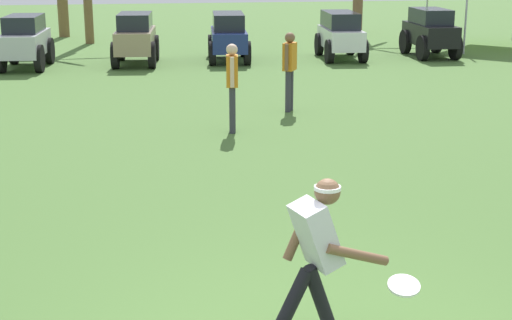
{
  "coord_description": "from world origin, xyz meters",
  "views": [
    {
      "loc": [
        -1.34,
        -5.44,
        3.2
      ],
      "look_at": [
        -0.01,
        2.83,
        0.9
      ],
      "focal_mm": 55.0,
      "sensor_mm": 36.0,
      "label": 1
    }
  ],
  "objects_px": {
    "parked_car_slot_d": "(135,37)",
    "teammate_midfield": "(290,64)",
    "parked_car_slot_g": "(430,31)",
    "frisbee_thrower": "(315,255)",
    "frisbee_in_flight": "(404,286)",
    "parked_car_slot_e": "(228,35)",
    "teammate_near_sideline": "(232,79)",
    "parked_car_slot_c": "(25,40)",
    "parked_car_slot_f": "(340,34)"
  },
  "relations": [
    {
      "from": "parked_car_slot_e",
      "to": "parked_car_slot_g",
      "type": "relative_size",
      "value": 1.04
    },
    {
      "from": "frisbee_thrower",
      "to": "parked_car_slot_d",
      "type": "distance_m",
      "value": 16.3
    },
    {
      "from": "frisbee_thrower",
      "to": "teammate_midfield",
      "type": "height_order",
      "value": "teammate_midfield"
    },
    {
      "from": "parked_car_slot_d",
      "to": "parked_car_slot_f",
      "type": "height_order",
      "value": "parked_car_slot_d"
    },
    {
      "from": "teammate_near_sideline",
      "to": "parked_car_slot_f",
      "type": "relative_size",
      "value": 0.64
    },
    {
      "from": "parked_car_slot_f",
      "to": "parked_car_slot_g",
      "type": "xyz_separation_m",
      "value": [
        2.73,
        0.02,
        0.02
      ]
    },
    {
      "from": "frisbee_thrower",
      "to": "frisbee_in_flight",
      "type": "bearing_deg",
      "value": 0.13
    },
    {
      "from": "teammate_near_sideline",
      "to": "parked_car_slot_g",
      "type": "xyz_separation_m",
      "value": [
        7.04,
        8.73,
        -0.2
      ]
    },
    {
      "from": "parked_car_slot_d",
      "to": "teammate_midfield",
      "type": "bearing_deg",
      "value": -67.09
    },
    {
      "from": "frisbee_in_flight",
      "to": "teammate_near_sideline",
      "type": "distance_m",
      "value": 7.73
    },
    {
      "from": "frisbee_in_flight",
      "to": "teammate_near_sideline",
      "type": "height_order",
      "value": "teammate_near_sideline"
    },
    {
      "from": "frisbee_in_flight",
      "to": "parked_car_slot_c",
      "type": "height_order",
      "value": "parked_car_slot_c"
    },
    {
      "from": "parked_car_slot_d",
      "to": "parked_car_slot_g",
      "type": "height_order",
      "value": "same"
    },
    {
      "from": "parked_car_slot_d",
      "to": "teammate_near_sideline",
      "type": "bearing_deg",
      "value": -79.57
    },
    {
      "from": "frisbee_thrower",
      "to": "teammate_near_sideline",
      "type": "bearing_deg",
      "value": 87.49
    },
    {
      "from": "teammate_near_sideline",
      "to": "frisbee_thrower",
      "type": "bearing_deg",
      "value": -92.51
    },
    {
      "from": "frisbee_in_flight",
      "to": "teammate_midfield",
      "type": "xyz_separation_m",
      "value": [
        0.93,
        9.33,
        0.46
      ]
    },
    {
      "from": "teammate_near_sideline",
      "to": "parked_car_slot_e",
      "type": "relative_size",
      "value": 0.63
    },
    {
      "from": "teammate_midfield",
      "to": "parked_car_slot_c",
      "type": "distance_m",
      "value": 8.88
    },
    {
      "from": "teammate_midfield",
      "to": "parked_car_slot_g",
      "type": "distance_m",
      "value": 9.1
    },
    {
      "from": "frisbee_in_flight",
      "to": "teammate_near_sideline",
      "type": "bearing_deg",
      "value": 93.14
    },
    {
      "from": "teammate_near_sideline",
      "to": "parked_car_slot_c",
      "type": "bearing_deg",
      "value": 118.43
    },
    {
      "from": "parked_car_slot_d",
      "to": "frisbee_thrower",
      "type": "bearing_deg",
      "value": -85.66
    },
    {
      "from": "teammate_midfield",
      "to": "parked_car_slot_d",
      "type": "distance_m",
      "value": 7.51
    },
    {
      "from": "frisbee_thrower",
      "to": "parked_car_slot_e",
      "type": "bearing_deg",
      "value": 85.2
    },
    {
      "from": "frisbee_in_flight",
      "to": "parked_car_slot_c",
      "type": "bearing_deg",
      "value": 107.07
    },
    {
      "from": "teammate_near_sideline",
      "to": "parked_car_slot_e",
      "type": "xyz_separation_m",
      "value": [
        1.05,
        8.82,
        -0.22
      ]
    },
    {
      "from": "teammate_midfield",
      "to": "parked_car_slot_e",
      "type": "distance_m",
      "value": 7.21
    },
    {
      "from": "parked_car_slot_f",
      "to": "teammate_near_sideline",
      "type": "bearing_deg",
      "value": -116.28
    },
    {
      "from": "parked_car_slot_g",
      "to": "frisbee_thrower",
      "type": "bearing_deg",
      "value": -114.16
    },
    {
      "from": "frisbee_in_flight",
      "to": "teammate_near_sideline",
      "type": "xyz_separation_m",
      "value": [
        -0.42,
        7.71,
        0.46
      ]
    },
    {
      "from": "frisbee_thrower",
      "to": "teammate_near_sideline",
      "type": "height_order",
      "value": "teammate_near_sideline"
    },
    {
      "from": "parked_car_slot_f",
      "to": "parked_car_slot_g",
      "type": "height_order",
      "value": "parked_car_slot_g"
    },
    {
      "from": "parked_car_slot_c",
      "to": "parked_car_slot_g",
      "type": "height_order",
      "value": "same"
    },
    {
      "from": "parked_car_slot_d",
      "to": "parked_car_slot_e",
      "type": "xyz_separation_m",
      "value": [
        2.62,
        0.28,
        -0.02
      ]
    },
    {
      "from": "teammate_midfield",
      "to": "parked_car_slot_d",
      "type": "height_order",
      "value": "teammate_midfield"
    },
    {
      "from": "teammate_near_sideline",
      "to": "parked_car_slot_f",
      "type": "height_order",
      "value": "teammate_near_sideline"
    },
    {
      "from": "parked_car_slot_c",
      "to": "parked_car_slot_g",
      "type": "distance_m",
      "value": 11.54
    },
    {
      "from": "parked_car_slot_e",
      "to": "parked_car_slot_f",
      "type": "height_order",
      "value": "same"
    },
    {
      "from": "parked_car_slot_d",
      "to": "parked_car_slot_g",
      "type": "xyz_separation_m",
      "value": [
        8.61,
        0.19,
        0.0
      ]
    },
    {
      "from": "parked_car_slot_e",
      "to": "parked_car_slot_g",
      "type": "height_order",
      "value": "parked_car_slot_g"
    },
    {
      "from": "frisbee_thrower",
      "to": "teammate_midfield",
      "type": "relative_size",
      "value": 0.91
    },
    {
      "from": "frisbee_in_flight",
      "to": "teammate_midfield",
      "type": "height_order",
      "value": "teammate_midfield"
    },
    {
      "from": "parked_car_slot_e",
      "to": "teammate_near_sideline",
      "type": "bearing_deg",
      "value": -96.79
    },
    {
      "from": "frisbee_in_flight",
      "to": "parked_car_slot_c",
      "type": "distance_m",
      "value": 16.75
    },
    {
      "from": "teammate_near_sideline",
      "to": "parked_car_slot_g",
      "type": "distance_m",
      "value": 11.21
    },
    {
      "from": "parked_car_slot_g",
      "to": "parked_car_slot_d",
      "type": "bearing_deg",
      "value": -178.73
    },
    {
      "from": "frisbee_thrower",
      "to": "parked_car_slot_c",
      "type": "height_order",
      "value": "frisbee_thrower"
    },
    {
      "from": "teammate_midfield",
      "to": "parked_car_slot_e",
      "type": "height_order",
      "value": "teammate_midfield"
    },
    {
      "from": "parked_car_slot_c",
      "to": "teammate_midfield",
      "type": "bearing_deg",
      "value": -48.81
    }
  ]
}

